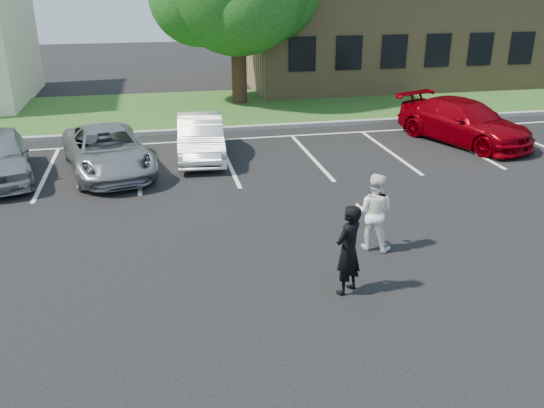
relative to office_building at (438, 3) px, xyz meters
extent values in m
plane|color=black|center=(-14.00, -21.99, -4.16)|extent=(90.00, 90.00, 0.00)
cube|color=gray|center=(-14.00, -9.99, -4.08)|extent=(40.00, 0.30, 0.15)
cube|color=#204F19|center=(-14.00, -5.99, -4.12)|extent=(44.00, 8.00, 0.08)
cube|color=white|center=(-19.60, -13.99, -4.15)|extent=(0.12, 5.20, 0.01)
cube|color=white|center=(-16.80, -13.99, -4.15)|extent=(0.12, 5.20, 0.01)
cube|color=white|center=(-14.00, -13.99, -4.15)|extent=(0.12, 5.20, 0.01)
cube|color=white|center=(-11.20, -13.99, -4.15)|extent=(0.12, 5.20, 0.01)
cube|color=white|center=(-8.40, -13.99, -4.15)|extent=(0.12, 5.20, 0.01)
cube|color=white|center=(-5.60, -13.99, -4.15)|extent=(0.12, 5.20, 0.01)
cube|color=white|center=(-2.80, -13.99, -4.15)|extent=(0.12, 5.20, 0.01)
cube|color=white|center=(-12.60, -11.29, -4.15)|extent=(34.00, 0.12, 0.01)
cube|color=#91754B|center=(0.00, 0.01, -0.16)|extent=(22.00, 10.00, 8.00)
cube|color=black|center=(-9.20, -5.02, -1.96)|extent=(1.30, 0.06, 1.60)
cube|color=black|center=(-6.90, -5.02, -1.96)|extent=(1.30, 0.06, 1.60)
cube|color=black|center=(-4.60, -5.02, -1.96)|extent=(1.30, 0.06, 1.60)
cube|color=black|center=(-2.30, -5.02, -1.96)|extent=(1.30, 0.06, 1.60)
cube|color=black|center=(0.00, -5.02, -1.96)|extent=(1.30, 0.06, 1.60)
cube|color=black|center=(2.30, -5.02, -1.96)|extent=(1.30, 0.06, 1.60)
cylinder|color=black|center=(-12.23, -5.13, -2.56)|extent=(0.70, 0.70, 3.20)
sphere|color=#0C4B12|center=(-11.83, -6.63, 0.44)|extent=(4.00, 4.00, 4.00)
imported|color=black|center=(-12.90, -22.67, -3.27)|extent=(0.78, 0.73, 1.78)
imported|color=white|center=(-11.73, -20.97, -3.29)|extent=(1.07, 1.02, 1.74)
imported|color=#95979C|center=(-17.72, -14.25, -3.48)|extent=(3.26, 5.25, 1.35)
imported|color=silver|center=(-14.80, -13.32, -3.47)|extent=(1.72, 4.26, 1.38)
imported|color=#7F0008|center=(-5.36, -13.39, -3.40)|extent=(3.89, 5.62, 1.51)
camera|label=1|loc=(-16.27, -31.81, 1.50)|focal=38.00mm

